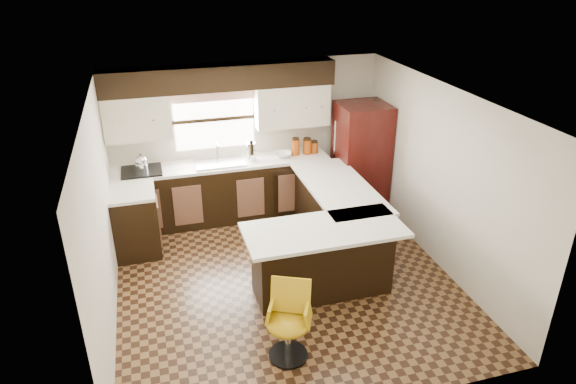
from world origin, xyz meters
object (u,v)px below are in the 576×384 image
object	(u,v)px
refrigerator	(361,159)
bar_chair	(288,324)
peninsula_long	(334,218)
peninsula_return	(322,260)

from	to	relation	value
refrigerator	bar_chair	world-z (taller)	refrigerator
refrigerator	peninsula_long	bearing A→B (deg)	-128.87
bar_chair	peninsula_long	bearing A→B (deg)	82.51
peninsula_return	bar_chair	distance (m)	1.23
peninsula_return	bar_chair	bearing A→B (deg)	-125.78
bar_chair	peninsula_return	bearing A→B (deg)	78.96
refrigerator	bar_chair	xyz separation A→B (m)	(-2.04, -2.96, -0.46)
peninsula_long	peninsula_return	size ratio (longest dim) A/B	1.18
peninsula_return	refrigerator	size ratio (longest dim) A/B	0.93
peninsula_long	refrigerator	world-z (taller)	refrigerator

